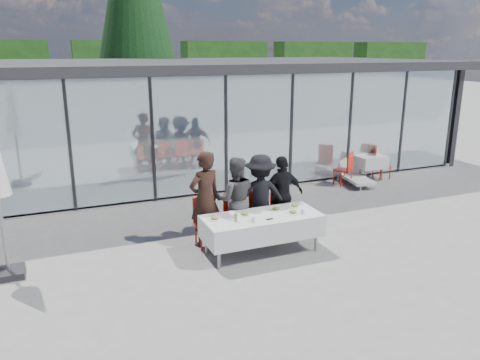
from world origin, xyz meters
The scene contains 24 objects.
ground centered at (0.00, 0.00, 0.00)m, with size 90.00×90.00×0.00m, color gray.
pavilion centered at (2.00, 8.16, 2.15)m, with size 14.80×8.80×3.44m.
treeline centered at (-2.00, 28.00, 2.20)m, with size 62.50×2.00×4.40m.
dining_table centered at (0.31, 0.19, 0.54)m, with size 2.26×0.96×0.75m.
diner_a centered at (-0.57, 0.96, 0.96)m, with size 0.70×0.70×1.92m, color #311D16.
diner_chair_a centered at (-0.57, 0.94, 0.54)m, with size 0.44×0.44×0.97m.
diner_b centered at (0.07, 0.96, 0.87)m, with size 0.85×0.85×1.75m, color #4E4E4E.
diner_chair_b centered at (0.07, 0.94, 0.54)m, with size 0.44×0.44×0.97m.
diner_c centered at (0.62, 0.96, 0.87)m, with size 1.13×1.13×1.75m, color black.
diner_chair_c centered at (0.62, 0.94, 0.54)m, with size 0.44×0.44×0.97m.
diner_d centered at (1.13, 0.96, 0.84)m, with size 0.98×0.98×1.67m, color black.
diner_chair_d centered at (1.13, 0.94, 0.54)m, with size 0.44×0.44×0.97m.
plate_a centered at (-0.59, 0.33, 0.78)m, with size 0.25×0.25×0.07m.
plate_b centered at (0.01, 0.33, 0.78)m, with size 0.25×0.25×0.07m.
plate_c centered at (0.70, 0.35, 0.78)m, with size 0.25×0.25×0.07m.
plate_d centered at (1.12, 0.38, 0.78)m, with size 0.25×0.25×0.07m.
plate_extra centered at (0.91, 0.07, 0.78)m, with size 0.25×0.25×0.07m.
juice_bottle centered at (-0.27, 0.09, 0.83)m, with size 0.06×0.06×0.16m, color #8AAA47.
drinking_glasses centered at (0.54, -0.05, 0.80)m, with size 1.11×0.10×0.10m.
folded_eyeglasses centered at (0.35, -0.05, 0.76)m, with size 0.14×0.03×0.01m, color black.
spare_table_right centered at (5.52, 3.80, 0.55)m, with size 0.86×0.86×0.74m.
spare_chair_a centered at (5.86, 3.73, 0.54)m, with size 0.62×0.62×0.97m.
spare_chair_b centered at (4.48, 3.45, 0.54)m, with size 0.61×0.61×0.97m.
lounger centered at (4.86, 3.56, 0.26)m, with size 0.83×1.42×0.72m.
Camera 1 is at (-3.26, -7.37, 3.79)m, focal length 35.00 mm.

